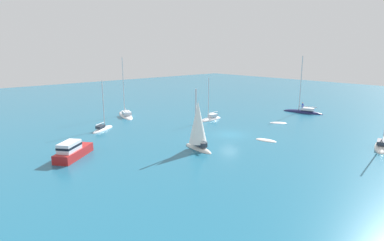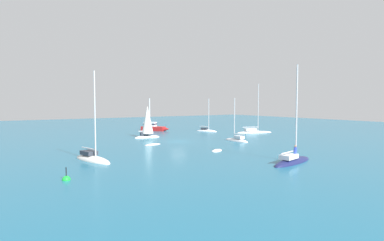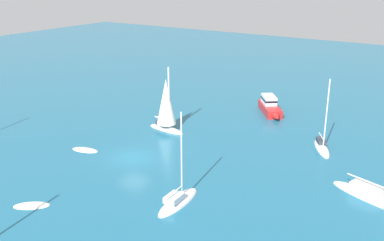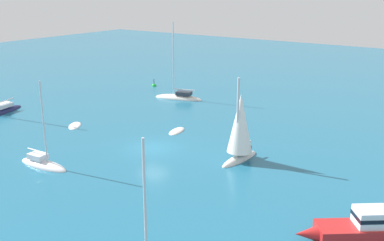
{
  "view_description": "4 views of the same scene",
  "coord_description": "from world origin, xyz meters",
  "px_view_note": "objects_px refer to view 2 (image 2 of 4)",
  "views": [
    {
      "loc": [
        27.67,
        -31.89,
        11.27
      ],
      "look_at": [
        -7.42,
        -0.19,
        0.74
      ],
      "focal_mm": 30.02,
      "sensor_mm": 36.0,
      "label": 1
    },
    {
      "loc": [
        24.71,
        42.45,
        6.23
      ],
      "look_at": [
        -6.56,
        -6.14,
        2.85
      ],
      "focal_mm": 29.03,
      "sensor_mm": 36.0,
      "label": 2
    },
    {
      "loc": [
        -25.06,
        28.4,
        16.43
      ],
      "look_at": [
        -2.42,
        -6.11,
        2.32
      ],
      "focal_mm": 41.61,
      "sensor_mm": 36.0,
      "label": 3
    },
    {
      "loc": [
        -29.3,
        -24.62,
        13.89
      ],
      "look_at": [
        0.73,
        -3.65,
        2.98
      ],
      "focal_mm": 42.95,
      "sensor_mm": 36.0,
      "label": 4
    }
  ],
  "objects_px": {
    "motor_cruiser": "(153,127)",
    "sloop": "(237,140)",
    "yacht_1": "(147,123)",
    "channel_buoy": "(66,180)",
    "sailboat": "(206,131)",
    "dinghy": "(217,151)",
    "tender": "(153,145)",
    "yacht": "(92,159)",
    "sailboat_1": "(292,161)",
    "ketch": "(254,132)"
  },
  "relations": [
    {
      "from": "motor_cruiser",
      "to": "sloop",
      "type": "height_order",
      "value": "sloop"
    },
    {
      "from": "yacht_1",
      "to": "channel_buoy",
      "type": "xyz_separation_m",
      "value": [
        18.06,
        23.93,
        -2.59
      ]
    },
    {
      "from": "sailboat",
      "to": "dinghy",
      "type": "bearing_deg",
      "value": -62.43
    },
    {
      "from": "dinghy",
      "to": "yacht_1",
      "type": "xyz_separation_m",
      "value": [
        1.32,
        -18.45,
        2.6
      ]
    },
    {
      "from": "tender",
      "to": "yacht_1",
      "type": "bearing_deg",
      "value": 57.29
    },
    {
      "from": "dinghy",
      "to": "yacht_1",
      "type": "distance_m",
      "value": 18.68
    },
    {
      "from": "sloop",
      "to": "tender",
      "type": "bearing_deg",
      "value": 72.79
    },
    {
      "from": "yacht",
      "to": "tender",
      "type": "height_order",
      "value": "yacht"
    },
    {
      "from": "yacht_1",
      "to": "yacht",
      "type": "bearing_deg",
      "value": -124.94
    },
    {
      "from": "sailboat_1",
      "to": "sloop",
      "type": "height_order",
      "value": "sailboat_1"
    },
    {
      "from": "yacht_1",
      "to": "channel_buoy",
      "type": "bearing_deg",
      "value": -121.76
    },
    {
      "from": "dinghy",
      "to": "ketch",
      "type": "xyz_separation_m",
      "value": [
        -20.86,
        -14.8,
        0.16
      ]
    },
    {
      "from": "dinghy",
      "to": "tender",
      "type": "xyz_separation_m",
      "value": [
        4.51,
        -9.64,
        0.0
      ]
    },
    {
      "from": "yacht",
      "to": "ketch",
      "type": "distance_m",
      "value": 38.45
    },
    {
      "from": "sailboat",
      "to": "sailboat_1",
      "type": "height_order",
      "value": "sailboat_1"
    },
    {
      "from": "yacht",
      "to": "yacht_1",
      "type": "relative_size",
      "value": 1.36
    },
    {
      "from": "sailboat",
      "to": "tender",
      "type": "relative_size",
      "value": 2.55
    },
    {
      "from": "sailboat",
      "to": "yacht_1",
      "type": "height_order",
      "value": "sailboat"
    },
    {
      "from": "motor_cruiser",
      "to": "dinghy",
      "type": "distance_m",
      "value": 30.7
    },
    {
      "from": "yacht",
      "to": "sloop",
      "type": "distance_m",
      "value": 24.48
    },
    {
      "from": "channel_buoy",
      "to": "sloop",
      "type": "bearing_deg",
      "value": -157.39
    },
    {
      "from": "sailboat",
      "to": "tender",
      "type": "xyz_separation_m",
      "value": [
        18.81,
        12.78,
        -0.15
      ]
    },
    {
      "from": "sloop",
      "to": "dinghy",
      "type": "bearing_deg",
      "value": 122.76
    },
    {
      "from": "sloop",
      "to": "yacht",
      "type": "bearing_deg",
      "value": 97.55
    },
    {
      "from": "sailboat_1",
      "to": "sailboat",
      "type": "bearing_deg",
      "value": 55.72
    },
    {
      "from": "motor_cruiser",
      "to": "dinghy",
      "type": "bearing_deg",
      "value": -47.92
    },
    {
      "from": "ketch",
      "to": "channel_buoy",
      "type": "relative_size",
      "value": 7.62
    },
    {
      "from": "dinghy",
      "to": "motor_cruiser",
      "type": "bearing_deg",
      "value": 42.03
    },
    {
      "from": "sailboat",
      "to": "sloop",
      "type": "relative_size",
      "value": 1.01
    },
    {
      "from": "channel_buoy",
      "to": "motor_cruiser",
      "type": "bearing_deg",
      "value": -124.85
    },
    {
      "from": "sailboat_1",
      "to": "sloop",
      "type": "bearing_deg",
      "value": 53.93
    },
    {
      "from": "yacht",
      "to": "dinghy",
      "type": "bearing_deg",
      "value": 67.94
    },
    {
      "from": "dinghy",
      "to": "sailboat_1",
      "type": "distance_m",
      "value": 10.69
    },
    {
      "from": "channel_buoy",
      "to": "tender",
      "type": "bearing_deg",
      "value": -134.52
    },
    {
      "from": "yacht",
      "to": "channel_buoy",
      "type": "relative_size",
      "value": 7.38
    },
    {
      "from": "tender",
      "to": "yacht_1",
      "type": "distance_m",
      "value": 9.72
    },
    {
      "from": "motor_cruiser",
      "to": "sailboat_1",
      "type": "height_order",
      "value": "sailboat_1"
    },
    {
      "from": "motor_cruiser",
      "to": "yacht_1",
      "type": "relative_size",
      "value": 0.81
    },
    {
      "from": "yacht",
      "to": "tender",
      "type": "bearing_deg",
      "value": 110.5
    },
    {
      "from": "dinghy",
      "to": "channel_buoy",
      "type": "height_order",
      "value": "channel_buoy"
    },
    {
      "from": "tender",
      "to": "sloop",
      "type": "xyz_separation_m",
      "value": [
        -13.24,
        3.42,
        0.12
      ]
    },
    {
      "from": "motor_cruiser",
      "to": "sloop",
      "type": "xyz_separation_m",
      "value": [
        -3.26,
        23.98,
        -0.65
      ]
    },
    {
      "from": "dinghy",
      "to": "tender",
      "type": "distance_m",
      "value": 10.64
    },
    {
      "from": "yacht",
      "to": "dinghy",
      "type": "xyz_separation_m",
      "value": [
        -15.35,
        1.86,
        -0.13
      ]
    },
    {
      "from": "dinghy",
      "to": "sailboat",
      "type": "height_order",
      "value": "sailboat"
    },
    {
      "from": "yacht",
      "to": "channel_buoy",
      "type": "distance_m",
      "value": 8.38
    },
    {
      "from": "ketch",
      "to": "sloop",
      "type": "height_order",
      "value": "ketch"
    },
    {
      "from": "tender",
      "to": "channel_buoy",
      "type": "height_order",
      "value": "channel_buoy"
    },
    {
      "from": "motor_cruiser",
      "to": "tender",
      "type": "bearing_deg",
      "value": -63.53
    },
    {
      "from": "yacht_1",
      "to": "channel_buoy",
      "type": "relative_size",
      "value": 5.41
    }
  ]
}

